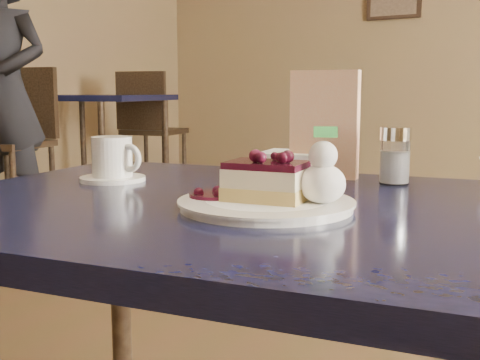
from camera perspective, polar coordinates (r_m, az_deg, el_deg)
The scene contains 11 objects.
main_table at distance 0.91m, azimuth 3.49°, elevation -6.71°, with size 1.20×0.89×0.69m.
dessert_plate at distance 0.85m, azimuth 2.50°, elevation -2.35°, with size 0.24×0.24×0.01m, color white.
cheesecake_slice at distance 0.84m, azimuth 2.51°, elevation -0.13°, with size 0.12×0.09×0.06m.
whipped_cream at distance 0.83m, azimuth 7.83°, elevation -0.34°, with size 0.06×0.06×0.06m.
berry_sauce at distance 0.87m, azimuth -2.44°, elevation -1.45°, with size 0.07×0.07×0.01m, color black.
coffee_set at distance 1.13m, azimuth -11.93°, elevation 1.73°, with size 0.13×0.12×0.08m.
menu_card at distance 1.15m, azimuth 8.00°, elevation 5.23°, with size 0.13×0.03×0.20m, color #F8E2BF.
sugar_shaker at distance 1.10m, azimuth 14.48°, elevation 2.31°, with size 0.06×0.06×0.10m.
napkin_stack at distance 1.19m, azimuth 4.87°, elevation 1.59°, with size 0.11×0.11×0.05m, color white.
bg_table_far_left at distance 4.92m, azimuth -13.74°, elevation -0.86°, with size 1.25×2.00×1.33m.
patron at distance 4.21m, azimuth -21.54°, elevation 7.90°, with size 0.62×0.41×1.71m, color black.
Camera 1 is at (0.27, -0.56, 0.85)m, focal length 45.00 mm.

